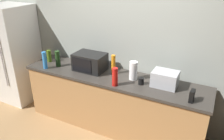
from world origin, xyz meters
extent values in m
plane|color=#A87F51|center=(0.00, 0.00, 0.00)|extent=(8.00, 8.00, 0.00)
cube|color=#9EA399|center=(0.00, 0.81, 1.35)|extent=(6.40, 0.10, 2.70)
cube|color=#B27F4C|center=(0.00, 0.40, 0.43)|extent=(2.80, 0.60, 0.86)
cube|color=#38332D|center=(0.00, 0.40, 0.88)|extent=(2.84, 0.64, 0.04)
cube|color=white|center=(-2.05, 0.40, 0.90)|extent=(0.72, 0.70, 1.80)
cylinder|color=silver|center=(-1.91, 0.03, 1.00)|extent=(0.02, 0.02, 1.10)
cube|color=black|center=(-0.41, 0.45, 1.04)|extent=(0.48, 0.34, 0.27)
cube|color=black|center=(-0.45, 0.28, 1.04)|extent=(0.34, 0.01, 0.21)
cube|color=#B7BABF|center=(0.77, 0.46, 1.01)|extent=(0.34, 0.26, 0.21)
cylinder|color=white|center=(0.32, 0.45, 1.04)|extent=(0.12, 0.12, 0.27)
cube|color=black|center=(1.16, 0.22, 0.98)|extent=(0.06, 0.11, 0.15)
cylinder|color=red|center=(0.17, 0.16, 1.03)|extent=(0.08, 0.08, 0.26)
cylinder|color=#1E3F19|center=(-0.96, 0.34, 1.03)|extent=(0.08, 0.08, 0.26)
cylinder|color=#338CE5|center=(-1.08, 0.17, 1.04)|extent=(0.07, 0.07, 0.28)
cylinder|color=orange|center=(-0.02, 0.49, 1.05)|extent=(0.06, 0.06, 0.30)
cylinder|color=#4C6B19|center=(-1.22, 0.43, 1.00)|extent=(0.07, 0.07, 0.20)
cylinder|color=black|center=(0.47, 0.36, 0.95)|extent=(0.08, 0.08, 0.10)
camera|label=1|loc=(1.35, -2.24, 2.35)|focal=35.59mm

